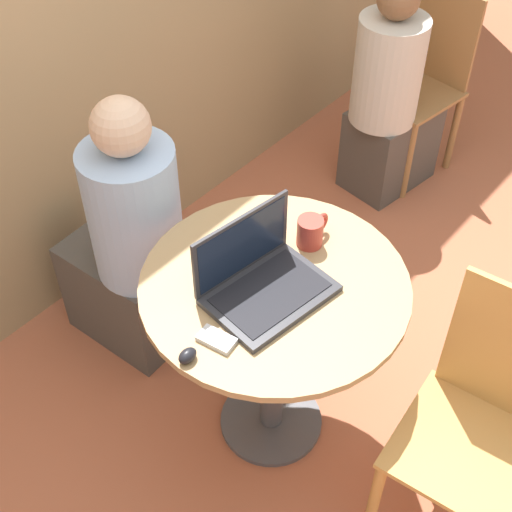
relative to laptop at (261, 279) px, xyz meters
name	(u,v)px	position (x,y,z in m)	size (l,w,h in m)	color
ground_plane	(271,421)	(0.05, -0.01, -0.80)	(12.00, 12.00, 0.00)	#B26042
round_table	(274,319)	(0.05, -0.01, -0.22)	(0.81, 0.81, 0.75)	#4C4C51
laptop	(261,279)	(0.00, 0.00, 0.00)	(0.38, 0.30, 0.23)	#2D2D33
cell_phone	(217,340)	(-0.23, -0.03, -0.04)	(0.07, 0.11, 0.02)	silver
computer_mouse	(187,355)	(-0.32, -0.01, -0.03)	(0.06, 0.04, 0.04)	black
coffee_cup	(311,231)	(0.25, 0.01, 0.00)	(0.13, 0.08, 0.10)	#B2382D
chair_empty	(479,425)	(0.19, -0.67, -0.32)	(0.44, 0.44, 0.94)	tan
person_seated	(130,251)	(0.04, 0.66, -0.33)	(0.33, 0.51, 1.14)	#4C4742
chair_background	(420,83)	(1.75, 0.45, -0.34)	(0.45, 0.45, 0.90)	#9E7042
person_background	(390,107)	(1.48, 0.45, -0.34)	(0.49, 0.35, 1.09)	#4C4742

